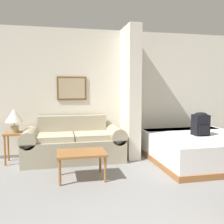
# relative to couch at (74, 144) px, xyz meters

# --- Properties ---
(wall_back) EXTENTS (6.61, 0.16, 2.60)m
(wall_back) POSITION_rel_couch_xyz_m (0.85, 0.49, 0.97)
(wall_back) COLOR silver
(wall_back) RESTS_ON ground_plane
(wall_partition_pillar) EXTENTS (0.24, 0.74, 2.60)m
(wall_partition_pillar) POSITION_rel_couch_xyz_m (1.14, 0.06, 0.98)
(wall_partition_pillar) COLOR silver
(wall_partition_pillar) RESTS_ON ground_plane
(couch) EXTENTS (1.92, 0.84, 0.84)m
(couch) POSITION_rel_couch_xyz_m (0.00, 0.00, 0.00)
(couch) COLOR tan
(couch) RESTS_ON ground_plane
(coffee_table) EXTENTS (0.74, 0.52, 0.42)m
(coffee_table) POSITION_rel_couch_xyz_m (0.05, -1.03, 0.05)
(coffee_table) COLOR #996033
(coffee_table) RESTS_ON ground_plane
(side_table) EXTENTS (0.37, 0.37, 0.58)m
(side_table) POSITION_rel_couch_xyz_m (-1.08, 0.06, 0.13)
(side_table) COLOR #996033
(side_table) RESTS_ON ground_plane
(table_lamp) EXTENTS (0.32, 0.32, 0.44)m
(table_lamp) POSITION_rel_couch_xyz_m (-1.08, 0.06, 0.55)
(table_lamp) COLOR tan
(table_lamp) RESTS_ON side_table
(bed) EXTENTS (1.83, 1.92, 0.51)m
(bed) POSITION_rel_couch_xyz_m (2.34, -0.57, -0.06)
(bed) COLOR #996033
(bed) RESTS_ON ground_plane
(backpack) EXTENTS (0.27, 0.26, 0.43)m
(backpack) POSITION_rel_couch_xyz_m (2.33, -0.60, 0.41)
(backpack) COLOR black
(backpack) RESTS_ON bed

